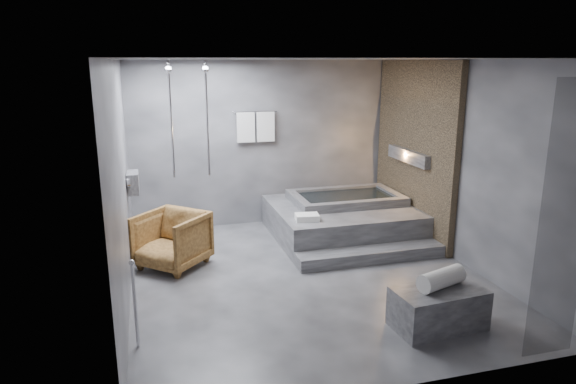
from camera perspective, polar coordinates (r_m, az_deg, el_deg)
name	(u,v)px	position (r m, az deg, el deg)	size (l,w,h in m)	color
room	(331,143)	(6.77, 4.80, 5.42)	(5.00, 5.04, 2.82)	#313134
tub_deck	(341,220)	(8.44, 5.93, -3.15)	(2.20, 2.00, 0.50)	#373739
tub_step	(371,255)	(7.47, 9.21, -6.92)	(2.20, 0.36, 0.18)	#373739
concrete_bench	(438,308)	(5.84, 16.35, -12.29)	(0.96, 0.53, 0.43)	#333335
driftwood_chair	(172,240)	(7.28, -12.79, -5.21)	(0.82, 0.85, 0.77)	#492D12
rolled_towel	(441,279)	(5.76, 16.69, -9.20)	(0.20, 0.20, 0.57)	silver
deck_towel	(307,217)	(7.57, 2.13, -2.82)	(0.34, 0.25, 0.09)	white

